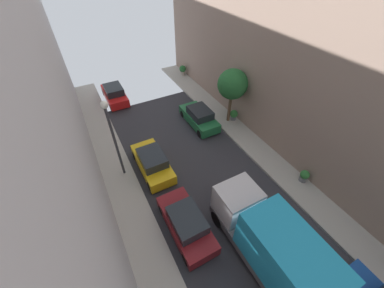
{
  "coord_description": "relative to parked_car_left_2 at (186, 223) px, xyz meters",
  "views": [
    {
      "loc": [
        -5.37,
        -3.41,
        12.21
      ],
      "look_at": [
        0.67,
        7.88,
        0.5
      ],
      "focal_mm": 21.49,
      "sensor_mm": 36.0,
      "label": 1
    }
  ],
  "objects": [
    {
      "name": "delivery_truck",
      "position": [
        2.7,
        -3.26,
        1.07
      ],
      "size": [
        2.26,
        6.6,
        3.38
      ],
      "color": "#4C4C51",
      "rests_on": "ground"
    },
    {
      "name": "ground",
      "position": [
        2.7,
        -2.23,
        -0.72
      ],
      "size": [
        32.0,
        32.0,
        0.0
      ],
      "primitive_type": "plane",
      "color": "#2D2D33"
    },
    {
      "name": "parked_car_right_2",
      "position": [
        5.4,
        8.13,
        0.0
      ],
      "size": [
        1.78,
        4.2,
        1.57
      ],
      "color": "#1E6638",
      "rests_on": "ground"
    },
    {
      "name": "potted_plant_2",
      "position": [
        8.26,
        7.12,
        -0.07
      ],
      "size": [
        0.67,
        0.67,
        0.92
      ],
      "color": "slate",
      "rests_on": "sidewalk_right"
    },
    {
      "name": "potted_plant_0",
      "position": [
        8.21,
        16.97,
        0.07
      ],
      "size": [
        0.74,
        0.74,
        1.11
      ],
      "color": "#B2A899",
      "rests_on": "sidewalk_right"
    },
    {
      "name": "parked_car_left_2",
      "position": [
        0.0,
        0.0,
        0.0
      ],
      "size": [
        1.78,
        4.2,
        1.57
      ],
      "color": "maroon",
      "rests_on": "ground"
    },
    {
      "name": "sidewalk_right",
      "position": [
        7.7,
        -2.23,
        -0.64
      ],
      "size": [
        2.0,
        44.0,
        0.15
      ],
      "primitive_type": "cube",
      "color": "#A8A399",
      "rests_on": "ground"
    },
    {
      "name": "parked_car_left_3",
      "position": [
        0.0,
        5.07,
        0.0
      ],
      "size": [
        1.78,
        4.2,
        1.57
      ],
      "color": "gold",
      "rests_on": "ground"
    },
    {
      "name": "potted_plant_1",
      "position": [
        8.31,
        -0.6,
        -0.1
      ],
      "size": [
        0.58,
        0.58,
        0.87
      ],
      "color": "slate",
      "rests_on": "sidewalk_right"
    },
    {
      "name": "parked_car_left_4",
      "position": [
        0.0,
        15.35,
        0.0
      ],
      "size": [
        1.78,
        4.2,
        1.57
      ],
      "color": "red",
      "rests_on": "ground"
    },
    {
      "name": "lamp_post",
      "position": [
        -1.9,
        5.63,
        3.14
      ],
      "size": [
        0.44,
        0.44,
        5.65
      ],
      "color": "#333338",
      "rests_on": "sidewalk_left"
    },
    {
      "name": "street_tree_1",
      "position": [
        7.8,
        7.25,
        2.85
      ],
      "size": [
        2.38,
        2.38,
        4.64
      ],
      "color": "brown",
      "rests_on": "sidewalk_right"
    }
  ]
}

